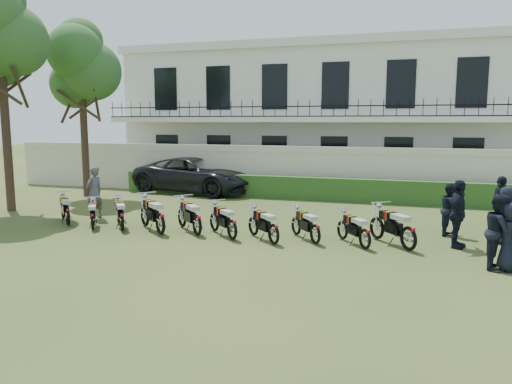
{
  "coord_description": "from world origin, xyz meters",
  "views": [
    {
      "loc": [
        5.31,
        -14.16,
        3.45
      ],
      "look_at": [
        0.08,
        2.09,
        1.0
      ],
      "focal_mm": 35.0,
      "sensor_mm": 36.0,
      "label": 1
    }
  ],
  "objects_px": {
    "motorcycle_3": "(160,218)",
    "officer_0": "(510,237)",
    "motorcycle_7": "(315,229)",
    "motorcycle_4": "(197,220)",
    "motorcycle_8": "(365,234)",
    "suv": "(196,175)",
    "tree_west_near": "(82,65)",
    "officer_5": "(500,205)",
    "officer_4": "(451,209)",
    "officer_2": "(458,214)",
    "motorcycle_5": "(232,225)",
    "motorcycle_2": "(122,217)",
    "inspector": "(94,193)",
    "motorcycle_1": "(92,218)",
    "officer_1": "(500,232)",
    "tree_west_mid": "(0,32)",
    "motorcycle_0": "(68,212)",
    "officer_3": "(507,215)",
    "motorcycle_9": "(409,232)",
    "motorcycle_6": "(274,229)"
  },
  "relations": [
    {
      "from": "motorcycle_3",
      "to": "officer_0",
      "type": "bearing_deg",
      "value": -52.94
    },
    {
      "from": "motorcycle_7",
      "to": "motorcycle_4",
      "type": "bearing_deg",
      "value": 141.54
    },
    {
      "from": "motorcycle_8",
      "to": "suv",
      "type": "xyz_separation_m",
      "value": [
        -8.84,
        8.54,
        0.41
      ]
    },
    {
      "from": "motorcycle_3",
      "to": "motorcycle_7",
      "type": "distance_m",
      "value": 4.68
    },
    {
      "from": "tree_west_near",
      "to": "officer_5",
      "type": "height_order",
      "value": "tree_west_near"
    },
    {
      "from": "officer_5",
      "to": "officer_4",
      "type": "bearing_deg",
      "value": 112.1
    },
    {
      "from": "motorcycle_3",
      "to": "suv",
      "type": "relative_size",
      "value": 0.27
    },
    {
      "from": "officer_0",
      "to": "officer_2",
      "type": "distance_m",
      "value": 2.15
    },
    {
      "from": "motorcycle_7",
      "to": "motorcycle_5",
      "type": "bearing_deg",
      "value": 146.55
    },
    {
      "from": "motorcycle_2",
      "to": "inspector",
      "type": "distance_m",
      "value": 2.66
    },
    {
      "from": "inspector",
      "to": "motorcycle_1",
      "type": "bearing_deg",
      "value": 45.33
    },
    {
      "from": "motorcycle_5",
      "to": "officer_1",
      "type": "bearing_deg",
      "value": -51.41
    },
    {
      "from": "motorcycle_8",
      "to": "officer_5",
      "type": "bearing_deg",
      "value": 4.63
    },
    {
      "from": "tree_west_mid",
      "to": "motorcycle_0",
      "type": "xyz_separation_m",
      "value": [
        3.95,
        -1.74,
        -6.2
      ]
    },
    {
      "from": "motorcycle_7",
      "to": "officer_3",
      "type": "height_order",
      "value": "officer_3"
    },
    {
      "from": "motorcycle_5",
      "to": "officer_0",
      "type": "height_order",
      "value": "officer_0"
    },
    {
      "from": "tree_west_mid",
      "to": "motorcycle_9",
      "type": "distance_m",
      "value": 15.99
    },
    {
      "from": "motorcycle_3",
      "to": "motorcycle_8",
      "type": "relative_size",
      "value": 1.14
    },
    {
      "from": "officer_3",
      "to": "inspector",
      "type": "bearing_deg",
      "value": 101.5
    },
    {
      "from": "motorcycle_3",
      "to": "officer_0",
      "type": "xyz_separation_m",
      "value": [
        9.39,
        -0.71,
        0.27
      ]
    },
    {
      "from": "motorcycle_7",
      "to": "motorcycle_9",
      "type": "relative_size",
      "value": 0.86
    },
    {
      "from": "motorcycle_0",
      "to": "officer_1",
      "type": "distance_m",
      "value": 12.78
    },
    {
      "from": "motorcycle_3",
      "to": "officer_2",
      "type": "relative_size",
      "value": 0.88
    },
    {
      "from": "officer_5",
      "to": "officer_3",
      "type": "bearing_deg",
      "value": 170.78
    },
    {
      "from": "tree_west_mid",
      "to": "motorcycle_1",
      "type": "relative_size",
      "value": 6.1
    },
    {
      "from": "inspector",
      "to": "officer_5",
      "type": "distance_m",
      "value": 13.42
    },
    {
      "from": "tree_west_mid",
      "to": "motorcycle_5",
      "type": "distance_m",
      "value": 11.75
    },
    {
      "from": "motorcycle_5",
      "to": "officer_0",
      "type": "distance_m",
      "value": 7.16
    },
    {
      "from": "motorcycle_4",
      "to": "motorcycle_6",
      "type": "xyz_separation_m",
      "value": [
        2.48,
        -0.35,
        -0.04
      ]
    },
    {
      "from": "motorcycle_2",
      "to": "officer_0",
      "type": "bearing_deg",
      "value": -42.15
    },
    {
      "from": "motorcycle_1",
      "to": "motorcycle_6",
      "type": "height_order",
      "value": "motorcycle_6"
    },
    {
      "from": "motorcycle_6",
      "to": "officer_4",
      "type": "relative_size",
      "value": 0.85
    },
    {
      "from": "officer_2",
      "to": "officer_4",
      "type": "relative_size",
      "value": 1.17
    },
    {
      "from": "tree_west_near",
      "to": "motorcycle_5",
      "type": "bearing_deg",
      "value": -32.62
    },
    {
      "from": "motorcycle_5",
      "to": "officer_2",
      "type": "relative_size",
      "value": 0.75
    },
    {
      "from": "motorcycle_2",
      "to": "officer_0",
      "type": "height_order",
      "value": "officer_0"
    },
    {
      "from": "inspector",
      "to": "motorcycle_6",
      "type": "bearing_deg",
      "value": 88.27
    },
    {
      "from": "tree_west_near",
      "to": "motorcycle_9",
      "type": "relative_size",
      "value": 4.74
    },
    {
      "from": "motorcycle_3",
      "to": "officer_0",
      "type": "distance_m",
      "value": 9.42
    },
    {
      "from": "motorcycle_7",
      "to": "inspector",
      "type": "xyz_separation_m",
      "value": [
        -8.16,
        1.35,
        0.48
      ]
    },
    {
      "from": "motorcycle_0",
      "to": "officer_1",
      "type": "relative_size",
      "value": 0.78
    },
    {
      "from": "officer_3",
      "to": "motorcycle_1",
      "type": "bearing_deg",
      "value": 109.59
    },
    {
      "from": "suv",
      "to": "motorcycle_0",
      "type": "bearing_deg",
      "value": -175.46
    },
    {
      "from": "motorcycle_0",
      "to": "officer_2",
      "type": "distance_m",
      "value": 12.0
    },
    {
      "from": "officer_4",
      "to": "motorcycle_0",
      "type": "bearing_deg",
      "value": 106.52
    },
    {
      "from": "motorcycle_3",
      "to": "officer_5",
      "type": "height_order",
      "value": "officer_5"
    },
    {
      "from": "motorcycle_1",
      "to": "officer_4",
      "type": "relative_size",
      "value": 0.9
    },
    {
      "from": "motorcycle_6",
      "to": "motorcycle_7",
      "type": "relative_size",
      "value": 0.95
    },
    {
      "from": "tree_west_mid",
      "to": "motorcycle_6",
      "type": "height_order",
      "value": "tree_west_mid"
    },
    {
      "from": "tree_west_mid",
      "to": "officer_4",
      "type": "relative_size",
      "value": 5.5
    }
  ]
}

